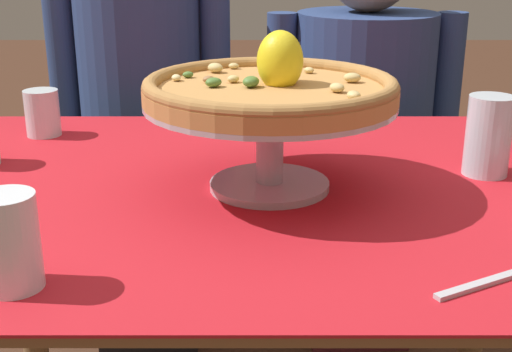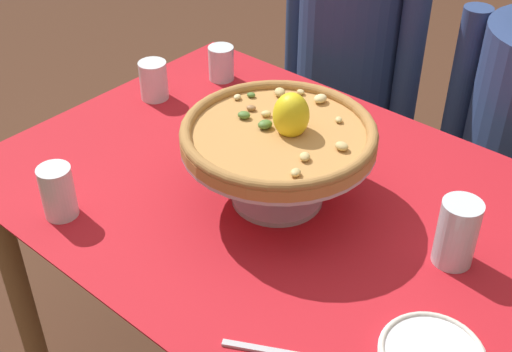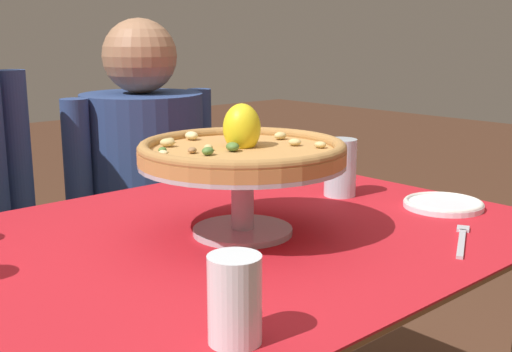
{
  "view_description": "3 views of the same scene",
  "coord_description": "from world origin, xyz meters",
  "px_view_note": "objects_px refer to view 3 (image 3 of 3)",
  "views": [
    {
      "loc": [
        0.01,
        -1.07,
        1.13
      ],
      "look_at": [
        0.01,
        -0.04,
        0.77
      ],
      "focal_mm": 47.59,
      "sensor_mm": 36.0,
      "label": 1
    },
    {
      "loc": [
        0.76,
        -0.93,
        1.65
      ],
      "look_at": [
        -0.01,
        -0.05,
        0.79
      ],
      "focal_mm": 47.86,
      "sensor_mm": 36.0,
      "label": 2
    },
    {
      "loc": [
        -0.77,
        -0.94,
        1.13
      ],
      "look_at": [
        0.08,
        -0.01,
        0.84
      ],
      "focal_mm": 45.31,
      "sensor_mm": 36.0,
      "label": 3
    }
  ],
  "objects_px": {
    "diner_right": "(146,207)",
    "pizza_stand": "(242,183)",
    "water_glass_front_left": "(235,304)",
    "water_glass_side_right": "(340,171)",
    "pizza": "(242,150)",
    "dinner_fork": "(462,239)",
    "side_plate": "(443,204)"
  },
  "relations": [
    {
      "from": "pizza_stand",
      "to": "diner_right",
      "type": "xyz_separation_m",
      "value": [
        0.28,
        0.79,
        -0.26
      ]
    },
    {
      "from": "diner_right",
      "to": "pizza",
      "type": "bearing_deg",
      "value": -109.26
    },
    {
      "from": "water_glass_front_left",
      "to": "diner_right",
      "type": "distance_m",
      "value": 1.28
    },
    {
      "from": "water_glass_front_left",
      "to": "side_plate",
      "type": "distance_m",
      "value": 0.79
    },
    {
      "from": "dinner_fork",
      "to": "diner_right",
      "type": "height_order",
      "value": "diner_right"
    },
    {
      "from": "dinner_fork",
      "to": "diner_right",
      "type": "relative_size",
      "value": 0.16
    },
    {
      "from": "water_glass_front_left",
      "to": "diner_right",
      "type": "height_order",
      "value": "diner_right"
    },
    {
      "from": "pizza",
      "to": "diner_right",
      "type": "height_order",
      "value": "diner_right"
    },
    {
      "from": "side_plate",
      "to": "dinner_fork",
      "type": "bearing_deg",
      "value": -139.97
    },
    {
      "from": "pizza",
      "to": "water_glass_front_left",
      "type": "distance_m",
      "value": 0.47
    },
    {
      "from": "pizza",
      "to": "water_glass_front_left",
      "type": "relative_size",
      "value": 3.44
    },
    {
      "from": "dinner_fork",
      "to": "water_glass_side_right",
      "type": "bearing_deg",
      "value": 76.05
    },
    {
      "from": "pizza_stand",
      "to": "dinner_fork",
      "type": "xyz_separation_m",
      "value": [
        0.28,
        -0.32,
        -0.1
      ]
    },
    {
      "from": "water_glass_side_right",
      "to": "diner_right",
      "type": "xyz_separation_m",
      "value": [
        -0.1,
        0.72,
        -0.22
      ]
    },
    {
      "from": "pizza",
      "to": "diner_right",
      "type": "distance_m",
      "value": 0.89
    },
    {
      "from": "diner_right",
      "to": "pizza_stand",
      "type": "bearing_deg",
      "value": -109.29
    },
    {
      "from": "pizza_stand",
      "to": "water_glass_front_left",
      "type": "height_order",
      "value": "pizza_stand"
    },
    {
      "from": "side_plate",
      "to": "diner_right",
      "type": "distance_m",
      "value": 0.98
    },
    {
      "from": "pizza",
      "to": "water_glass_side_right",
      "type": "height_order",
      "value": "pizza"
    },
    {
      "from": "side_plate",
      "to": "diner_right",
      "type": "xyz_separation_m",
      "value": [
        -0.19,
        0.95,
        -0.17
      ]
    },
    {
      "from": "water_glass_side_right",
      "to": "pizza",
      "type": "bearing_deg",
      "value": -169.46
    },
    {
      "from": "pizza_stand",
      "to": "dinner_fork",
      "type": "bearing_deg",
      "value": -48.32
    },
    {
      "from": "pizza",
      "to": "water_glass_front_left",
      "type": "height_order",
      "value": "pizza"
    },
    {
      "from": "pizza",
      "to": "water_glass_front_left",
      "type": "xyz_separation_m",
      "value": [
        -0.31,
        -0.34,
        -0.12
      ]
    },
    {
      "from": "pizza",
      "to": "dinner_fork",
      "type": "height_order",
      "value": "pizza"
    },
    {
      "from": "pizza_stand",
      "to": "dinner_fork",
      "type": "height_order",
      "value": "pizza_stand"
    },
    {
      "from": "water_glass_front_left",
      "to": "dinner_fork",
      "type": "bearing_deg",
      "value": 2.01
    },
    {
      "from": "side_plate",
      "to": "water_glass_front_left",
      "type": "bearing_deg",
      "value": -167.24
    },
    {
      "from": "water_glass_side_right",
      "to": "diner_right",
      "type": "bearing_deg",
      "value": 98.11
    },
    {
      "from": "water_glass_side_right",
      "to": "water_glass_front_left",
      "type": "xyz_separation_m",
      "value": [
        -0.69,
        -0.41,
        -0.01
      ]
    },
    {
      "from": "pizza_stand",
      "to": "water_glass_front_left",
      "type": "xyz_separation_m",
      "value": [
        -0.31,
        -0.34,
        -0.05
      ]
    },
    {
      "from": "pizza",
      "to": "dinner_fork",
      "type": "relative_size",
      "value": 2.21
    }
  ]
}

